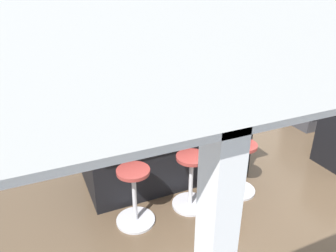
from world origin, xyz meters
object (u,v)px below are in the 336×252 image
(kitchen_island, at_px, (165,145))
(stool_middle, at_px, (191,183))
(water_bottle, at_px, (120,116))
(fruit_bowl, at_px, (219,100))
(oven_range, at_px, (311,102))
(stool_by_window, at_px, (240,170))
(cutting_board, at_px, (181,112))
(apple_green, at_px, (189,109))
(apple_yellow, at_px, (182,110))
(stool_near_camera, at_px, (135,198))

(kitchen_island, relative_size, stool_middle, 3.19)
(water_bottle, bearing_deg, fruit_bowl, -173.50)
(oven_range, xyz_separation_m, stool_by_window, (2.39, 1.19, -0.11))
(cutting_board, distance_m, apple_green, 0.12)
(apple_yellow, height_order, water_bottle, water_bottle)
(fruit_bowl, bearing_deg, apple_yellow, 15.39)
(stool_by_window, bearing_deg, apple_yellow, -50.65)
(fruit_bowl, bearing_deg, water_bottle, 6.50)
(stool_near_camera, distance_m, apple_green, 1.35)
(apple_green, bearing_deg, stool_by_window, 121.88)
(stool_near_camera, distance_m, cutting_board, 1.30)
(stool_near_camera, bearing_deg, stool_middle, 180.00)
(stool_middle, height_order, fruit_bowl, fruit_bowl)
(oven_range, relative_size, apple_green, 12.40)
(stool_by_window, distance_m, water_bottle, 1.64)
(apple_yellow, xyz_separation_m, fruit_bowl, (-0.66, -0.18, -0.02))
(stool_by_window, relative_size, cutting_board, 1.92)
(fruit_bowl, bearing_deg, apple_green, 16.77)
(oven_range, bearing_deg, stool_middle, 21.09)
(kitchen_island, height_order, stool_by_window, kitchen_island)
(kitchen_island, height_order, stool_middle, kitchen_island)
(kitchen_island, relative_size, stool_by_window, 3.19)
(stool_by_window, bearing_deg, oven_range, -153.51)
(stool_middle, height_order, apple_yellow, apple_yellow)
(water_bottle, bearing_deg, cutting_board, -175.50)
(apple_green, bearing_deg, kitchen_island, -20.53)
(stool_middle, bearing_deg, water_bottle, -45.46)
(cutting_board, bearing_deg, water_bottle, 4.50)
(stool_middle, relative_size, cutting_board, 1.92)
(apple_yellow, bearing_deg, stool_by_window, 129.35)
(stool_middle, relative_size, water_bottle, 2.22)
(kitchen_island, distance_m, stool_middle, 0.77)
(oven_range, relative_size, water_bottle, 2.82)
(oven_range, xyz_separation_m, cutting_board, (2.88, 0.49, 0.49))
(cutting_board, relative_size, water_bottle, 1.15)
(stool_middle, height_order, apple_green, apple_green)
(apple_green, xyz_separation_m, water_bottle, (0.93, 0.00, 0.07))
(fruit_bowl, bearing_deg, kitchen_island, 3.58)
(apple_yellow, bearing_deg, stool_middle, 73.59)
(stool_middle, height_order, stool_near_camera, same)
(stool_by_window, bearing_deg, kitchen_island, -47.24)
(stool_middle, relative_size, stool_near_camera, 1.00)
(kitchen_island, xyz_separation_m, water_bottle, (0.63, 0.12, 0.58))
(stool_middle, distance_m, stool_near_camera, 0.70)
(stool_near_camera, relative_size, cutting_board, 1.92)
(kitchen_island, relative_size, fruit_bowl, 10.64)
(apple_yellow, bearing_deg, kitchen_island, -34.88)
(oven_range, bearing_deg, apple_green, 11.11)
(fruit_bowl, bearing_deg, stool_near_camera, 27.65)
(kitchen_island, distance_m, cutting_board, 0.51)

